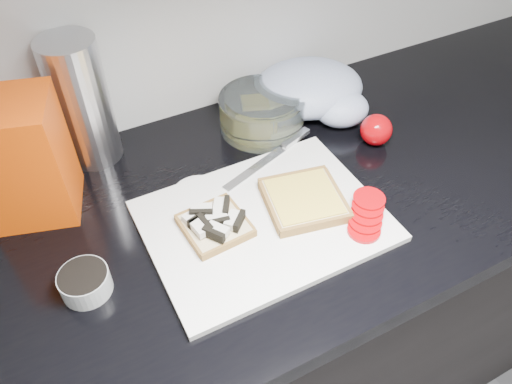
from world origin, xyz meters
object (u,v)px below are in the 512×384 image
cutting_board (264,221)px  bread_bag (22,159)px  steel_canister (82,103)px  glass_bowl (262,113)px

cutting_board → bread_bag: bread_bag is taller
cutting_board → steel_canister: size_ratio=1.61×
glass_bowl → bread_bag: bearing=-177.5°
steel_canister → bread_bag: bearing=-143.0°
bread_bag → cutting_board: bearing=-17.3°
glass_bowl → cutting_board: bearing=-117.2°
glass_bowl → bread_bag: size_ratio=0.81×
cutting_board → steel_canister: bearing=123.5°
cutting_board → steel_canister: 0.40m
steel_canister → cutting_board: bearing=-56.5°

